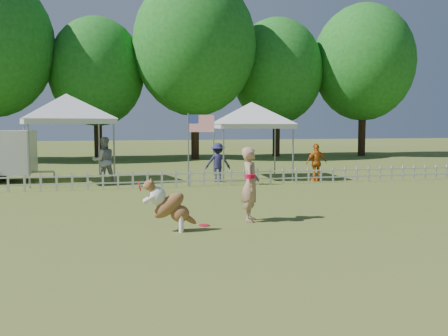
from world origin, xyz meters
The scene contains 15 objects.
ground centered at (0.00, 0.00, 0.00)m, with size 120.00×120.00×0.00m, color #3D531A.
picket_fence centered at (0.00, 7.00, 0.30)m, with size 22.00×0.08×0.60m, color silver, non-canonical shape.
handler centered at (0.51, 0.50, 0.85)m, with size 0.62×0.41×1.70m, color tan.
dog centered at (-1.43, -0.19, 0.55)m, with size 1.06×0.35×1.10m, color brown, non-canonical shape.
frisbee_on_turf centered at (-0.62, 0.24, 0.01)m, with size 0.24×0.24×0.02m, color red.
canopy_tent_left centered at (-4.05, 9.69, 1.65)m, with size 3.20×3.20×3.31m, color silver, non-canonical shape.
canopy_tent_right centered at (3.15, 9.16, 1.52)m, with size 2.95×2.95×3.04m, color silver, non-canonical shape.
flag_pole centered at (0.23, 7.23, 1.30)m, with size 1.00×0.10×2.61m, color gray, non-canonical shape.
spectator_a centered at (-2.71, 8.67, 0.87)m, with size 0.85×0.66×1.75m, color #97979C.
spectator_b centered at (1.59, 8.45, 0.75)m, with size 0.96×0.55×1.49m, color #24244D.
spectator_c centered at (5.33, 7.61, 0.74)m, with size 0.86×0.36×1.47m, color orange.
tree_center_left centered at (-3.00, 22.50, 4.90)m, with size 6.00×6.00×9.80m, color #1B5C1A, non-canonical shape.
tree_center_right centered at (3.00, 21.00, 6.30)m, with size 7.60×7.60×12.60m, color #1B5C1A, non-canonical shape.
tree_right centered at (9.00, 22.50, 5.20)m, with size 6.20×6.20×10.40m, color #1B5C1A, non-canonical shape.
tree_far_right centered at (15.00, 21.50, 5.70)m, with size 7.00×7.00×11.40m, color #1B5C1A, non-canonical shape.
Camera 1 is at (-2.74, -10.30, 2.21)m, focal length 40.00 mm.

